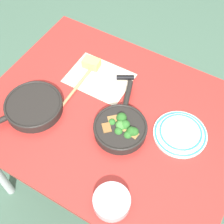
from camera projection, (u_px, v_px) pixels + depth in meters
ground_plane at (112, 180)px, 2.04m from camera, size 14.00×14.00×0.00m
dining_table_red at (112, 125)px, 1.48m from camera, size 1.17×0.90×0.77m
skillet_broccoli at (121, 128)px, 1.33m from camera, size 0.23×0.37×0.07m
skillet_eggs at (33, 106)px, 1.40m from camera, size 0.26×0.35×0.05m
wooden_spoon at (66, 100)px, 1.44m from camera, size 0.04×0.36×0.02m
parchment_sheet at (99, 78)px, 1.53m from camera, size 0.31×0.23×0.00m
grater_knife at (113, 78)px, 1.52m from camera, size 0.26×0.17×0.02m
cheese_block at (91, 63)px, 1.55m from camera, size 0.09×0.06×0.05m
dinner_plate_stack at (180, 133)px, 1.34m from camera, size 0.23×0.23×0.03m
prep_bowl_steel at (112, 202)px, 1.16m from camera, size 0.14×0.14×0.05m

